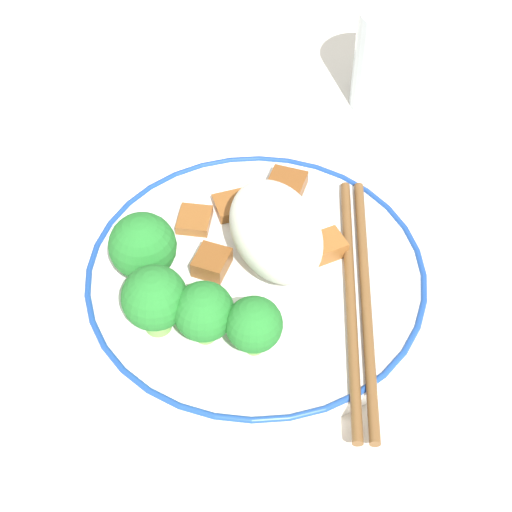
{
  "coord_description": "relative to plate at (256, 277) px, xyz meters",
  "views": [
    {
      "loc": [
        0.39,
        -0.15,
        0.52
      ],
      "look_at": [
        0.0,
        0.0,
        0.03
      ],
      "focal_mm": 60.0,
      "sensor_mm": 36.0,
      "label": 1
    }
  ],
  "objects": [
    {
      "name": "ground_plane",
      "position": [
        0.0,
        0.0,
        -0.01
      ],
      "size": [
        3.0,
        3.0,
        0.0
      ],
      "primitive_type": "plane",
      "color": "silver"
    },
    {
      "name": "meat_near_left",
      "position": [
        -0.04,
        0.03,
        0.01
      ],
      "size": [
        0.03,
        0.03,
        0.01
      ],
      "color": "#995B28",
      "rests_on": "plate"
    },
    {
      "name": "meat_near_right",
      "position": [
        -0.02,
        -0.03,
        0.01
      ],
      "size": [
        0.04,
        0.04,
        0.01
      ],
      "color": "brown",
      "rests_on": "plate"
    },
    {
      "name": "broccoli_back_left",
      "position": [
        -0.03,
        -0.08,
        0.04
      ],
      "size": [
        0.05,
        0.05,
        0.06
      ],
      "color": "#7FB756",
      "rests_on": "plate"
    },
    {
      "name": "chopsticks",
      "position": [
        0.05,
        0.06,
        0.01
      ],
      "size": [
        0.23,
        0.11,
        0.01
      ],
      "color": "brown",
      "rests_on": "plate"
    },
    {
      "name": "broccoli_mid_left",
      "position": [
        0.07,
        -0.03,
        0.03
      ],
      "size": [
        0.04,
        0.04,
        0.05
      ],
      "color": "#7FB756",
      "rests_on": "plate"
    },
    {
      "name": "meat_near_back",
      "position": [
        -0.08,
        0.06,
        0.01
      ],
      "size": [
        0.04,
        0.04,
        0.01
      ],
      "color": "brown",
      "rests_on": "plate"
    },
    {
      "name": "meat_near_front",
      "position": [
        -0.0,
        0.06,
        0.01
      ],
      "size": [
        0.03,
        0.04,
        0.01
      ],
      "color": "#995B28",
      "rests_on": "plate"
    },
    {
      "name": "meat_mid_left",
      "position": [
        -0.07,
        -0.03,
        0.01
      ],
      "size": [
        0.04,
        0.04,
        0.01
      ],
      "color": "brown",
      "rests_on": "plate"
    },
    {
      "name": "rice_mound",
      "position": [
        -0.01,
        0.02,
        0.03
      ],
      "size": [
        0.1,
        0.07,
        0.06
      ],
      "color": "white",
      "rests_on": "plate"
    },
    {
      "name": "broccoli_back_right",
      "position": [
        0.04,
        -0.06,
        0.03
      ],
      "size": [
        0.04,
        0.04,
        0.05
      ],
      "color": "#7FB756",
      "rests_on": "plate"
    },
    {
      "name": "broccoli_back_center",
      "position": [
        0.02,
        -0.09,
        0.04
      ],
      "size": [
        0.05,
        0.05,
        0.06
      ],
      "color": "#7FB756",
      "rests_on": "plate"
    },
    {
      "name": "plate",
      "position": [
        0.0,
        0.0,
        0.0
      ],
      "size": [
        0.27,
        0.27,
        0.02
      ],
      "color": "white",
      "rests_on": "ground_plane"
    },
    {
      "name": "meat_on_rice_edge",
      "position": [
        -0.07,
        0.01,
        0.01
      ],
      "size": [
        0.03,
        0.03,
        0.01
      ],
      "color": "brown",
      "rests_on": "plate"
    },
    {
      "name": "drinking_glass",
      "position": [
        -0.16,
        0.2,
        0.04
      ],
      "size": [
        0.07,
        0.07,
        0.1
      ],
      "color": "silver",
      "rests_on": "ground_plane"
    }
  ]
}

